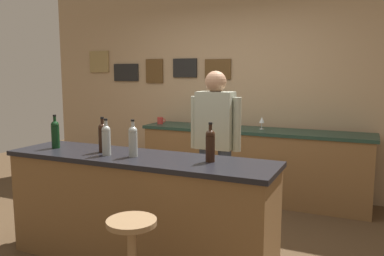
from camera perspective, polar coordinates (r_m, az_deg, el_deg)
The scene contains 14 objects.
ground_plane at distance 3.86m, azimuth -4.39°, elevation -16.40°, with size 10.00×10.00×0.00m, color #4C3823.
back_wall at distance 5.39m, azimuth 5.79°, elevation 5.92°, with size 6.00×0.09×2.80m.
bar_counter at distance 3.37m, azimuth -7.82°, elevation -11.71°, with size 2.32×0.60×0.92m.
side_counter at distance 5.03m, azimuth 8.75°, elevation -5.22°, with size 2.89×0.56×0.90m.
bartender at distance 3.83m, azimuth 3.42°, elevation -1.89°, with size 0.52×0.21×1.62m.
bar_stool at distance 2.63m, azimuth -8.75°, elevation -17.59°, with size 0.32×0.32×0.68m.
wine_bottle_a at distance 3.74m, azimuth -19.39°, elevation -0.73°, with size 0.07×0.07×0.31m.
wine_bottle_b at distance 3.43m, azimuth -12.96°, elevation -1.22°, with size 0.07×0.07×0.31m.
wine_bottle_c at distance 3.30m, azimuth -12.45°, elevation -1.58°, with size 0.07×0.07×0.31m.
wine_bottle_d at distance 3.20m, azimuth -8.64°, elevation -1.78°, with size 0.07×0.07×0.31m.
wine_bottle_e at distance 2.98m, azimuth 2.69°, elevation -2.41°, with size 0.07×0.07×0.31m.
wine_glass_a at distance 5.16m, azimuth 0.30°, elevation 1.50°, with size 0.07×0.07×0.16m.
wine_glass_b at distance 4.96m, azimuth 10.19°, elevation 1.10°, with size 0.07×0.07×0.16m.
coffee_mug at distance 5.41m, azimuth -4.66°, elevation 1.10°, with size 0.13×0.08×0.09m.
Camera 1 is at (1.71, -3.08, 1.59)m, focal length 36.40 mm.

